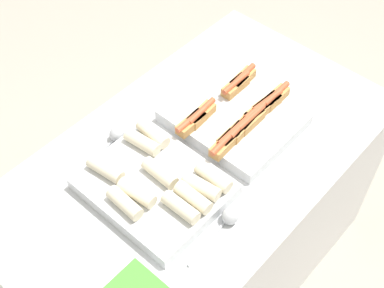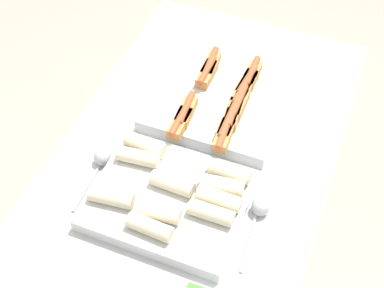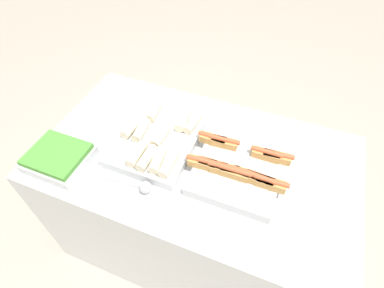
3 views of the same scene
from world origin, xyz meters
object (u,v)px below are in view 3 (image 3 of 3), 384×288
object	(u,v)px
tray_wraps	(157,140)
serving_spoon_far	(189,111)
tray_hotdogs	(239,165)
tray_side_front	(59,158)
serving_spoon_near	(143,187)

from	to	relation	value
tray_wraps	serving_spoon_far	distance (m)	0.27
tray_hotdogs	tray_side_front	distance (m)	0.82
tray_hotdogs	tray_side_front	size ratio (longest dim) A/B	1.67
tray_hotdogs	tray_side_front	world-z (taller)	tray_hotdogs
tray_hotdogs	serving_spoon_far	world-z (taller)	tray_hotdogs
serving_spoon_far	tray_hotdogs	bearing A→B (deg)	-36.92
tray_hotdogs	tray_wraps	xyz separation A→B (m)	(-0.41, 0.00, -0.00)
tray_wraps	serving_spoon_far	size ratio (longest dim) A/B	1.95
tray_side_front	serving_spoon_near	distance (m)	0.43
tray_wraps	serving_spoon_near	distance (m)	0.26
tray_side_front	serving_spoon_far	xyz separation A→B (m)	(0.43, 0.53, -0.01)
tray_wraps	serving_spoon_near	size ratio (longest dim) A/B	1.89
serving_spoon_far	tray_wraps	bearing A→B (deg)	-102.38
tray_side_front	serving_spoon_far	size ratio (longest dim) A/B	1.17
tray_hotdogs	serving_spoon_near	xyz separation A→B (m)	(-0.35, -0.25, -0.01)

